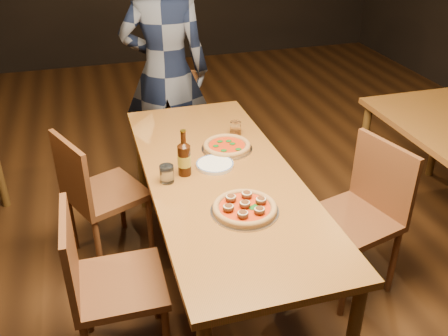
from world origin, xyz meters
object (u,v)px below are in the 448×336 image
object	(u,v)px
plate_stack	(215,165)
amber_glass	(236,128)
pizza_meatball	(245,208)
water_glass	(167,174)
chair_main_nw	(120,283)
diner	(166,73)
pizza_margherita	(227,146)
chair_main_e	(352,219)
table_main	(222,186)
chair_end	(172,131)
beer_bottle	(184,159)
chair_main_sw	(106,192)

from	to	relation	value
plate_stack	amber_glass	xyz separation A→B (m)	(0.23, 0.36, 0.03)
pizza_meatball	water_glass	size ratio (longest dim) A/B	3.51
chair_main_nw	diner	bearing A→B (deg)	-17.57
pizza_margherita	plate_stack	world-z (taller)	pizza_margherita
chair_main_nw	pizza_margherita	xyz separation A→B (m)	(0.74, 0.67, 0.31)
chair_main_e	plate_stack	bearing A→B (deg)	-130.52
pizza_margherita	amber_glass	bearing A→B (deg)	58.00
table_main	chair_end	bearing A→B (deg)	92.59
table_main	plate_stack	xyz separation A→B (m)	(-0.01, 0.10, 0.08)
chair_main_nw	chair_main_e	bearing A→B (deg)	-82.94
table_main	beer_bottle	bearing A→B (deg)	162.03
diner	pizza_margherita	bearing A→B (deg)	112.46
chair_end	amber_glass	world-z (taller)	chair_end
chair_end	pizza_meatball	size ratio (longest dim) A/B	2.75
pizza_margherita	beer_bottle	bearing A→B (deg)	-144.22
table_main	chair_main_sw	distance (m)	0.81
table_main	pizza_meatball	size ratio (longest dim) A/B	5.95
table_main	chair_main_nw	size ratio (longest dim) A/B	2.16
diner	plate_stack	bearing A→B (deg)	105.21
chair_main_sw	pizza_margherita	size ratio (longest dim) A/B	3.00
chair_end	chair_main_e	bearing A→B (deg)	-46.56
diner	amber_glass	bearing A→B (deg)	121.07
chair_end	chair_main_sw	bearing A→B (deg)	-110.50
chair_main_e	beer_bottle	world-z (taller)	beer_bottle
table_main	chair_main_e	size ratio (longest dim) A/B	2.10
chair_end	beer_bottle	size ratio (longest dim) A/B	3.55
chair_main_e	beer_bottle	size ratio (longest dim) A/B	3.66
chair_main_nw	pizza_margherita	distance (m)	1.05
amber_glass	beer_bottle	bearing A→B (deg)	-136.47
plate_stack	diner	size ratio (longest dim) A/B	0.12
pizza_meatball	pizza_margherita	world-z (taller)	pizza_meatball
table_main	diner	distance (m)	1.34
chair_main_nw	water_glass	xyz separation A→B (m)	(0.33, 0.40, 0.33)
chair_main_e	chair_end	xyz separation A→B (m)	(-0.76, 1.47, -0.01)
chair_end	plate_stack	bearing A→B (deg)	-71.59
chair_main_sw	chair_end	xyz separation A→B (m)	(0.56, 0.76, 0.00)
chair_main_nw	chair_main_sw	xyz separation A→B (m)	(0.01, 0.86, -0.00)
chair_main_e	diner	xyz separation A→B (m)	(-0.76, 1.56, 0.43)
plate_stack	beer_bottle	xyz separation A→B (m)	(-0.18, -0.04, 0.08)
chair_end	diner	distance (m)	0.45
chair_main_nw	chair_main_e	xyz separation A→B (m)	(1.33, 0.15, 0.01)
chair_main_sw	water_glass	world-z (taller)	chair_main_sw
chair_main_nw	water_glass	size ratio (longest dim) A/B	9.67
pizza_margherita	beer_bottle	size ratio (longest dim) A/B	1.18
table_main	chair_main_sw	bearing A→B (deg)	142.95
table_main	chair_main_sw	size ratio (longest dim) A/B	2.17
chair_main_nw	pizza_meatball	distance (m)	0.71
chair_main_sw	water_glass	size ratio (longest dim) A/B	9.61
chair_main_e	water_glass	world-z (taller)	chair_main_e
table_main	pizza_meatball	world-z (taller)	pizza_meatball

